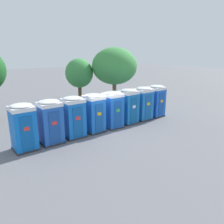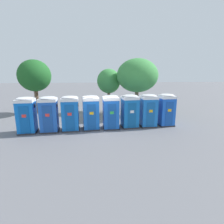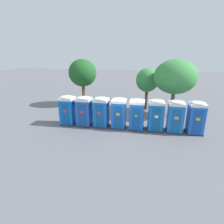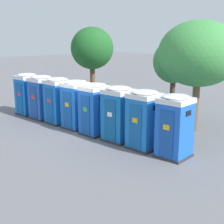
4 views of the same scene
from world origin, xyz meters
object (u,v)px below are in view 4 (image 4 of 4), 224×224
(portapotty_1, at_px, (42,97))
(portapotty_4, at_px, (94,109))
(portapotty_6, at_px, (144,119))
(portapotty_3, at_px, (76,104))
(street_tree_0, at_px, (92,49))
(street_tree_1, at_px, (174,62))
(portapotty_0, at_px, (27,94))
(portapotty_2, at_px, (58,100))
(street_tree_2, at_px, (199,54))
(portapotty_7, at_px, (175,126))
(portapotty_5, at_px, (118,114))

(portapotty_1, bearing_deg, portapotty_4, 2.87)
(portapotty_4, xyz_separation_m, portapotty_6, (2.96, 0.24, -0.00))
(portapotty_3, distance_m, street_tree_0, 8.48)
(street_tree_1, bearing_deg, portapotty_4, -93.65)
(portapotty_0, distance_m, portapotty_4, 5.95)
(portapotty_4, distance_m, street_tree_0, 9.52)
(portapotty_0, distance_m, street_tree_0, 6.76)
(portapotty_2, relative_size, portapotty_6, 1.00)
(portapotty_4, height_order, portapotty_6, same)
(street_tree_2, bearing_deg, portapotty_7, -69.22)
(portapotty_0, distance_m, street_tree_2, 10.32)
(portapotty_2, distance_m, portapotty_6, 5.95)
(portapotty_1, xyz_separation_m, portapotty_4, (4.45, 0.22, 0.00))
(portapotty_1, height_order, portapotty_6, same)
(portapotty_3, relative_size, street_tree_2, 0.46)
(portapotty_2, xyz_separation_m, street_tree_1, (3.34, 5.95, 1.95))
(portapotty_3, relative_size, portapotty_7, 1.00)
(street_tree_2, bearing_deg, portapotty_2, -144.47)
(portapotty_1, xyz_separation_m, street_tree_2, (7.45, 4.38, 2.58))
(portapotty_2, distance_m, portapotty_3, 1.49)
(portapotty_6, relative_size, street_tree_1, 0.56)
(portapotty_6, bearing_deg, street_tree_2, 89.49)
(portapotty_2, relative_size, portapotty_4, 1.00)
(portapotty_7, bearing_deg, portapotty_0, -176.34)
(portapotty_1, bearing_deg, portapotty_2, 4.50)
(portapotty_2, bearing_deg, portapotty_6, 3.31)
(portapotty_3, xyz_separation_m, street_tree_0, (-5.59, 5.85, 2.54))
(portapotty_2, bearing_deg, portapotty_4, 2.05)
(street_tree_0, bearing_deg, portapotty_4, -39.55)
(portapotty_7, xyz_separation_m, street_tree_2, (-1.45, 3.82, 2.58))
(portapotty_6, distance_m, street_tree_1, 6.48)
(portapotty_7, bearing_deg, street_tree_0, 154.48)
(portapotty_6, bearing_deg, portapotty_0, -176.41)
(portapotty_1, height_order, street_tree_2, street_tree_2)
(portapotty_1, distance_m, portapotty_2, 1.49)
(street_tree_1, bearing_deg, street_tree_0, 179.98)
(portapotty_1, bearing_deg, portapotty_7, 3.63)
(portapotty_5, height_order, street_tree_2, street_tree_2)
(portapotty_1, relative_size, portapotty_4, 1.00)
(portapotty_0, bearing_deg, street_tree_0, 100.48)
(portapotty_5, bearing_deg, portapotty_1, -176.20)
(portapotty_7, relative_size, street_tree_1, 0.56)
(portapotty_3, bearing_deg, street_tree_0, 133.69)
(portapotty_4, distance_m, portapotty_6, 2.97)
(portapotty_0, xyz_separation_m, street_tree_0, (-1.14, 6.16, 2.54))
(portapotty_2, bearing_deg, street_tree_2, 35.53)
(street_tree_1, bearing_deg, portapotty_2, -119.35)
(portapotty_5, bearing_deg, portapotty_4, -173.41)
(portapotty_6, height_order, street_tree_1, street_tree_1)
(street_tree_0, height_order, street_tree_2, street_tree_2)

